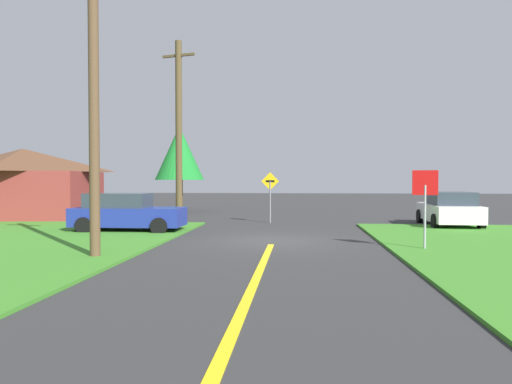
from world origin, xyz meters
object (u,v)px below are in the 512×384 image
utility_pole_near (94,99)px  utility_pole_mid (179,130)px  stop_sign (425,194)px  parked_car_near_building (126,213)px  direction_sign (270,191)px  barn (23,184)px  car_on_crossroad (449,209)px  oak_tree_left (179,153)px

utility_pole_near → utility_pole_mid: size_ratio=0.91×
stop_sign → parked_car_near_building: size_ratio=0.54×
parked_car_near_building → direction_sign: bearing=38.5°
parked_car_near_building → utility_pole_mid: 6.20m
utility_pole_near → direction_sign: size_ratio=3.31×
stop_sign → utility_pole_mid: utility_pole_mid is taller
parked_car_near_building → barn: 10.29m
parked_car_near_building → car_on_crossroad: bearing=14.4°
utility_pole_mid → oak_tree_left: (-2.04, 7.88, -0.74)m
stop_sign → car_on_crossroad: bearing=-106.0°
direction_sign → barn: barn is taller
utility_pole_mid → direction_sign: size_ratio=3.62×
parked_car_near_building → oak_tree_left: size_ratio=0.78×
stop_sign → direction_sign: (-5.28, 8.82, -0.14)m
car_on_crossroad → barn: (-22.44, 2.23, 1.16)m
utility_pole_near → car_on_crossroad: bearing=39.0°
utility_pole_near → utility_pole_mid: 11.12m
direction_sign → barn: 14.06m
parked_car_near_building → utility_pole_mid: utility_pole_mid is taller
utility_pole_near → direction_sign: utility_pole_near is taller
utility_pole_mid → direction_sign: (4.70, -0.04, -3.14)m
utility_pole_mid → stop_sign: bearing=-41.6°
parked_car_near_building → oak_tree_left: (-1.02, 12.56, 3.19)m
parked_car_near_building → stop_sign: bearing=-21.3°
parked_car_near_building → utility_pole_mid: size_ratio=0.49×
oak_tree_left → car_on_crossroad: bearing=-30.0°
parked_car_near_building → direction_sign: size_ratio=1.78×
direction_sign → barn: (-13.99, 1.37, 0.37)m
stop_sign → utility_pole_near: bearing=19.2°
utility_pole_mid → oak_tree_left: utility_pole_mid is taller
parked_car_near_building → car_on_crossroad: same height
utility_pole_mid → direction_sign: 5.66m
direction_sign → utility_pole_near: bearing=-110.5°
utility_pole_near → barn: size_ratio=1.07×
utility_pole_near → oak_tree_left: utility_pole_near is taller
stop_sign → utility_pole_mid: (-9.98, 8.86, 3.00)m
utility_pole_near → direction_sign: bearing=69.5°
utility_pole_near → barn: bearing=128.4°
car_on_crossroad → utility_pole_mid: size_ratio=0.50×
utility_pole_near → barn: (-9.85, 12.43, -2.41)m
car_on_crossroad → utility_pole_near: 16.59m
utility_pole_near → oak_tree_left: (-2.61, 18.98, -0.38)m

